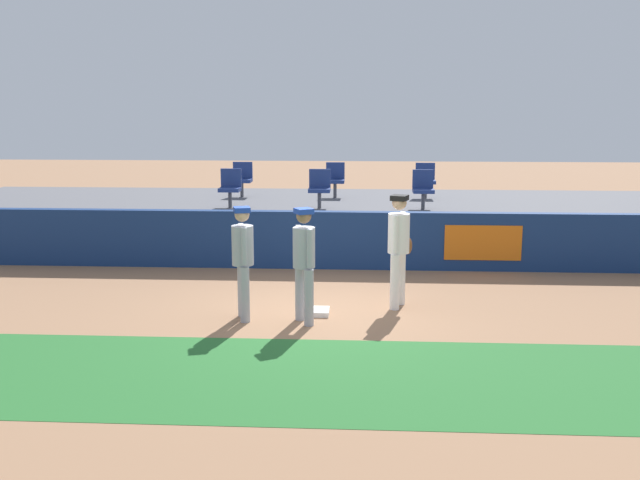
{
  "coord_description": "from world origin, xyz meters",
  "views": [
    {
      "loc": [
        0.76,
        -10.89,
        3.29
      ],
      "look_at": [
        0.08,
        1.01,
        1.0
      ],
      "focal_mm": 40.44,
      "sensor_mm": 36.0,
      "label": 1
    }
  ],
  "objects_px": {
    "seat_front_left": "(230,186)",
    "seat_front_right": "(423,187)",
    "player_coach_visitor": "(243,255)",
    "first_base": "(316,312)",
    "seat_back_right": "(425,178)",
    "seat_back_center": "(335,178)",
    "player_runner_visitor": "(304,257)",
    "player_fielder_home": "(399,243)",
    "seat_back_left": "(242,177)",
    "seat_front_center": "(320,186)"
  },
  "relations": [
    {
      "from": "player_fielder_home",
      "to": "seat_front_left",
      "type": "distance_m",
      "value": 5.43
    },
    {
      "from": "seat_front_center",
      "to": "seat_back_right",
      "type": "xyz_separation_m",
      "value": [
        2.44,
        1.8,
        -0.0
      ]
    },
    {
      "from": "player_coach_visitor",
      "to": "seat_back_left",
      "type": "xyz_separation_m",
      "value": [
        -1.12,
        6.77,
        0.48
      ]
    },
    {
      "from": "seat_back_left",
      "to": "seat_back_right",
      "type": "xyz_separation_m",
      "value": [
        4.44,
        -0.0,
        -0.0
      ]
    },
    {
      "from": "first_base",
      "to": "seat_back_center",
      "type": "relative_size",
      "value": 0.48
    },
    {
      "from": "seat_back_left",
      "to": "seat_back_center",
      "type": "height_order",
      "value": "same"
    },
    {
      "from": "player_fielder_home",
      "to": "player_coach_visitor",
      "type": "bearing_deg",
      "value": -51.64
    },
    {
      "from": "player_fielder_home",
      "to": "player_runner_visitor",
      "type": "height_order",
      "value": "player_fielder_home"
    },
    {
      "from": "first_base",
      "to": "seat_front_left",
      "type": "relative_size",
      "value": 0.48
    },
    {
      "from": "player_runner_visitor",
      "to": "seat_back_left",
      "type": "relative_size",
      "value": 2.08
    },
    {
      "from": "player_fielder_home",
      "to": "seat_front_center",
      "type": "relative_size",
      "value": 2.19
    },
    {
      "from": "player_fielder_home",
      "to": "seat_back_right",
      "type": "relative_size",
      "value": 2.19
    },
    {
      "from": "player_fielder_home",
      "to": "seat_back_left",
      "type": "relative_size",
      "value": 2.19
    },
    {
      "from": "player_fielder_home",
      "to": "seat_front_left",
      "type": "bearing_deg",
      "value": -120.54
    },
    {
      "from": "seat_front_right",
      "to": "seat_front_center",
      "type": "bearing_deg",
      "value": 179.99
    },
    {
      "from": "seat_front_right",
      "to": "player_runner_visitor",
      "type": "bearing_deg",
      "value": -113.1
    },
    {
      "from": "player_coach_visitor",
      "to": "seat_back_center",
      "type": "relative_size",
      "value": 2.08
    },
    {
      "from": "player_coach_visitor",
      "to": "first_base",
      "type": "bearing_deg",
      "value": 89.84
    },
    {
      "from": "player_fielder_home",
      "to": "first_base",
      "type": "bearing_deg",
      "value": -49.36
    },
    {
      "from": "seat_front_center",
      "to": "seat_back_center",
      "type": "xyz_separation_m",
      "value": [
        0.27,
        1.8,
        -0.0
      ]
    },
    {
      "from": "player_coach_visitor",
      "to": "seat_front_center",
      "type": "relative_size",
      "value": 2.08
    },
    {
      "from": "player_coach_visitor",
      "to": "seat_front_right",
      "type": "distance_m",
      "value": 5.88
    },
    {
      "from": "seat_back_right",
      "to": "seat_back_center",
      "type": "xyz_separation_m",
      "value": [
        -2.17,
        -0.0,
        -0.0
      ]
    },
    {
      "from": "first_base",
      "to": "seat_back_left",
      "type": "bearing_deg",
      "value": 108.95
    },
    {
      "from": "seat_front_left",
      "to": "seat_back_center",
      "type": "bearing_deg",
      "value": 38.87
    },
    {
      "from": "seat_front_left",
      "to": "seat_front_right",
      "type": "bearing_deg",
      "value": -0.0
    },
    {
      "from": "player_fielder_home",
      "to": "seat_back_center",
      "type": "relative_size",
      "value": 2.19
    },
    {
      "from": "first_base",
      "to": "seat_front_right",
      "type": "height_order",
      "value": "seat_front_right"
    },
    {
      "from": "seat_back_right",
      "to": "seat_front_right",
      "type": "distance_m",
      "value": 1.81
    },
    {
      "from": "player_fielder_home",
      "to": "seat_front_right",
      "type": "height_order",
      "value": "seat_front_right"
    },
    {
      "from": "seat_front_right",
      "to": "seat_back_right",
      "type": "bearing_deg",
      "value": 83.58
    },
    {
      "from": "first_base",
      "to": "seat_front_center",
      "type": "xyz_separation_m",
      "value": [
        -0.22,
        4.65,
        1.45
      ]
    },
    {
      "from": "seat_back_right",
      "to": "first_base",
      "type": "bearing_deg",
      "value": -109.01
    },
    {
      "from": "first_base",
      "to": "seat_front_left",
      "type": "height_order",
      "value": "seat_front_left"
    },
    {
      "from": "first_base",
      "to": "seat_front_center",
      "type": "relative_size",
      "value": 0.48
    },
    {
      "from": "seat_front_right",
      "to": "seat_front_left",
      "type": "bearing_deg",
      "value": 180.0
    },
    {
      "from": "seat_front_left",
      "to": "seat_back_left",
      "type": "bearing_deg",
      "value": 91.15
    },
    {
      "from": "player_runner_visitor",
      "to": "player_coach_visitor",
      "type": "relative_size",
      "value": 1.0
    },
    {
      "from": "player_runner_visitor",
      "to": "seat_front_right",
      "type": "xyz_separation_m",
      "value": [
        2.18,
        5.1,
        0.47
      ]
    },
    {
      "from": "player_coach_visitor",
      "to": "seat_front_right",
      "type": "xyz_separation_m",
      "value": [
        3.12,
        4.97,
        0.47
      ]
    },
    {
      "from": "seat_front_left",
      "to": "seat_front_center",
      "type": "distance_m",
      "value": 1.96
    },
    {
      "from": "seat_back_center",
      "to": "seat_front_right",
      "type": "relative_size",
      "value": 1.0
    },
    {
      "from": "seat_front_right",
      "to": "player_fielder_home",
      "type": "bearing_deg",
      "value": -99.83
    },
    {
      "from": "seat_back_center",
      "to": "first_base",
      "type": "bearing_deg",
      "value": -90.47
    },
    {
      "from": "player_fielder_home",
      "to": "seat_front_center",
      "type": "bearing_deg",
      "value": -140.41
    },
    {
      "from": "player_fielder_home",
      "to": "seat_front_center",
      "type": "distance_m",
      "value": 4.44
    },
    {
      "from": "player_fielder_home",
      "to": "seat_back_center",
      "type": "xyz_separation_m",
      "value": [
        -1.25,
        5.95,
        0.42
      ]
    },
    {
      "from": "player_runner_visitor",
      "to": "player_fielder_home",
      "type": "bearing_deg",
      "value": 94.27
    },
    {
      "from": "seat_back_center",
      "to": "seat_front_left",
      "type": "bearing_deg",
      "value": -141.13
    },
    {
      "from": "seat_back_right",
      "to": "seat_back_center",
      "type": "bearing_deg",
      "value": -180.0
    }
  ]
}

